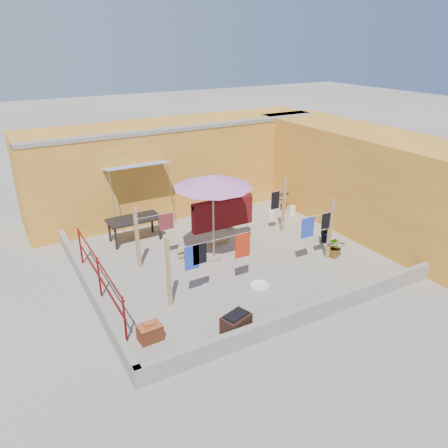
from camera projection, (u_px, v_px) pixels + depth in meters
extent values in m
plane|color=#9E998E|center=(230.00, 258.00, 12.84)|extent=(80.00, 80.00, 0.00)
cube|color=gold|center=(178.00, 165.00, 16.18)|extent=(11.00, 2.40, 3.20)
cube|color=gray|center=(189.00, 128.00, 14.73)|extent=(11.00, 0.35, 0.12)
cube|color=#2D51B2|center=(136.00, 166.00, 13.73)|extent=(2.00, 0.79, 0.22)
cylinder|color=gray|center=(112.00, 193.00, 13.26)|extent=(0.03, 0.30, 1.28)
cylinder|color=gray|center=(170.00, 184.00, 14.13)|extent=(0.03, 0.30, 1.28)
cube|color=gold|center=(364.00, 179.00, 14.57)|extent=(2.40, 9.00, 3.20)
cube|color=gray|center=(310.00, 313.00, 9.89)|extent=(8.30, 0.16, 0.44)
cube|color=gray|center=(89.00, 288.00, 10.90)|extent=(0.16, 7.30, 0.44)
cylinder|color=maroon|center=(125.00, 320.00, 9.11)|extent=(0.05, 0.05, 1.10)
cylinder|color=maroon|center=(99.00, 277.00, 10.71)|extent=(0.05, 0.05, 1.10)
cylinder|color=maroon|center=(80.00, 246.00, 12.31)|extent=(0.05, 0.05, 1.10)
cylinder|color=maroon|center=(97.00, 259.00, 10.51)|extent=(0.04, 4.20, 0.04)
cylinder|color=maroon|center=(99.00, 276.00, 10.69)|extent=(0.04, 4.20, 0.04)
cube|color=tan|center=(169.00, 272.00, 10.23)|extent=(0.09, 0.09, 1.80)
cube|color=tan|center=(330.00, 230.00, 12.50)|extent=(0.09, 0.09, 1.80)
cube|color=tan|center=(284.00, 206.00, 14.26)|extent=(0.09, 0.09, 1.80)
cube|color=tan|center=(137.00, 238.00, 11.98)|extent=(0.09, 0.09, 1.80)
cylinder|color=silver|center=(258.00, 230.00, 11.15)|extent=(5.00, 0.01, 0.01)
cylinder|color=silver|center=(217.00, 203.00, 12.90)|extent=(5.00, 0.01, 0.01)
cube|color=#500D0E|center=(223.00, 214.00, 13.15)|extent=(1.99, 0.22, 0.87)
cube|color=black|center=(275.00, 200.00, 14.00)|extent=(0.31, 0.02, 0.59)
cube|color=maroon|center=(166.00, 222.00, 12.26)|extent=(0.44, 0.02, 0.49)
cube|color=#203CAE|center=(192.00, 258.00, 10.41)|extent=(0.38, 0.02, 0.63)
cube|color=black|center=(200.00, 254.00, 10.49)|extent=(0.37, 0.02, 0.54)
cube|color=#B5240E|center=(243.00, 245.00, 11.07)|extent=(0.44, 0.02, 0.67)
cube|color=#203CAE|center=(308.00, 227.00, 12.02)|extent=(0.44, 0.02, 0.60)
cube|color=black|center=(326.00, 221.00, 12.29)|extent=(0.29, 0.02, 0.47)
cylinder|color=gray|center=(214.00, 258.00, 12.77)|extent=(0.39, 0.39, 0.07)
cylinder|color=gray|center=(213.00, 219.00, 12.28)|extent=(0.05, 0.05, 2.52)
cone|color=#C96CB1|center=(213.00, 181.00, 11.83)|extent=(2.80, 2.80, 0.35)
cylinder|color=gray|center=(213.00, 174.00, 11.76)|extent=(0.04, 0.04, 0.11)
cube|color=black|center=(134.00, 219.00, 13.64)|extent=(1.64, 0.84, 0.06)
cube|color=black|center=(116.00, 239.00, 13.20)|extent=(0.06, 0.06, 0.71)
cube|color=black|center=(110.00, 231.00, 13.72)|extent=(0.06, 0.06, 0.71)
cube|color=black|center=(160.00, 229.00, 13.87)|extent=(0.06, 0.06, 0.71)
cube|color=black|center=(152.00, 222.00, 14.38)|extent=(0.06, 0.06, 0.71)
cube|color=#A14725|center=(150.00, 333.00, 9.31)|extent=(0.51, 0.38, 0.36)
cube|color=#B4592A|center=(149.00, 324.00, 9.22)|extent=(0.23, 0.12, 0.07)
cube|color=tan|center=(203.00, 252.00, 13.17)|extent=(1.79, 0.61, 0.04)
cube|color=tan|center=(204.00, 248.00, 13.28)|extent=(1.81, 0.46, 0.04)
cube|color=tan|center=(204.00, 245.00, 13.40)|extent=(1.82, 0.21, 0.04)
cube|color=black|center=(236.00, 326.00, 9.40)|extent=(0.72, 0.58, 0.52)
cube|color=black|center=(236.00, 315.00, 9.29)|extent=(0.59, 0.45, 0.04)
cylinder|color=silver|center=(260.00, 286.00, 11.31)|extent=(0.49, 0.49, 0.06)
torus|color=silver|center=(260.00, 285.00, 11.30)|extent=(0.53, 0.53, 0.05)
cylinder|color=silver|center=(271.00, 215.00, 15.54)|extent=(0.21, 0.21, 0.28)
cylinder|color=silver|center=(271.00, 211.00, 15.48)|extent=(0.06, 0.06, 0.05)
cylinder|color=silver|center=(292.00, 210.00, 15.91)|extent=(0.23, 0.23, 0.31)
cylinder|color=silver|center=(293.00, 206.00, 15.84)|extent=(0.06, 0.06, 0.05)
torus|color=#19721A|center=(245.00, 219.00, 15.51)|extent=(0.54, 0.54, 0.04)
torus|color=#19721A|center=(245.00, 218.00, 15.49)|extent=(0.46, 0.46, 0.04)
imported|color=#195A1B|center=(227.00, 216.00, 14.83)|extent=(0.79, 0.72, 0.75)
imported|color=#195A1B|center=(237.00, 202.00, 16.26)|extent=(0.39, 0.39, 0.63)
imported|color=#195A1B|center=(284.00, 200.00, 16.23)|extent=(0.49, 0.41, 0.79)
imported|color=#195A1B|center=(326.00, 231.00, 13.62)|extent=(0.55, 0.57, 0.81)
imported|color=#195A1B|center=(336.00, 247.00, 12.78)|extent=(0.77, 0.76, 0.64)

